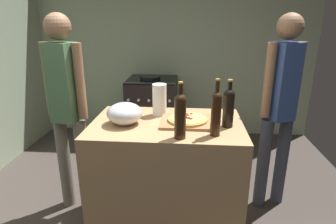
{
  "coord_description": "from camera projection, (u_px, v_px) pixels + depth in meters",
  "views": [
    {
      "loc": [
        0.38,
        -1.28,
        1.68
      ],
      "look_at": [
        0.21,
        0.8,
        0.98
      ],
      "focal_mm": 29.94,
      "sensor_mm": 36.0,
      "label": 1
    }
  ],
  "objects": [
    {
      "name": "counter",
      "position": [
        167.0,
        176.0,
        2.27
      ],
      "size": [
        1.14,
        0.75,
        0.93
      ],
      "primitive_type": "cube",
      "color": "tan",
      "rests_on": "ground_plane"
    },
    {
      "name": "pizza",
      "position": [
        188.0,
        119.0,
        2.1
      ],
      "size": [
        0.3,
        0.3,
        0.03
      ],
      "color": "tan",
      "rests_on": "cutting_board"
    },
    {
      "name": "mixing_bowl",
      "position": [
        125.0,
        113.0,
        2.07
      ],
      "size": [
        0.26,
        0.26,
        0.16
      ],
      "color": "#B2B2B7",
      "rests_on": "counter"
    },
    {
      "name": "cutting_board",
      "position": [
        188.0,
        122.0,
        2.11
      ],
      "size": [
        0.4,
        0.32,
        0.02
      ],
      "primitive_type": "cube",
      "color": "#9E7247",
      "rests_on": "counter"
    },
    {
      "name": "kitchen_wall_rear",
      "position": [
        165.0,
        47.0,
        4.06
      ],
      "size": [
        4.24,
        0.1,
        2.6
      ],
      "primitive_type": "cube",
      "color": "#99A889",
      "rests_on": "ground_plane"
    },
    {
      "name": "person_in_red",
      "position": [
        280.0,
        103.0,
        2.39
      ],
      "size": [
        0.34,
        0.26,
        1.73
      ],
      "color": "#383D4C",
      "rests_on": "ground_plane"
    },
    {
      "name": "wine_bottle_clear",
      "position": [
        180.0,
        114.0,
        1.79
      ],
      "size": [
        0.08,
        0.08,
        0.38
      ],
      "color": "#331E0F",
      "rests_on": "counter"
    },
    {
      "name": "wine_bottle_dark",
      "position": [
        229.0,
        106.0,
        1.99
      ],
      "size": [
        0.08,
        0.08,
        0.35
      ],
      "color": "black",
      "rests_on": "counter"
    },
    {
      "name": "stove",
      "position": [
        152.0,
        110.0,
        3.96
      ],
      "size": [
        0.67,
        0.64,
        0.94
      ],
      "color": "black",
      "rests_on": "ground_plane"
    },
    {
      "name": "wine_bottle_amber",
      "position": [
        216.0,
        112.0,
        1.84
      ],
      "size": [
        0.07,
        0.07,
        0.39
      ],
      "color": "#331E0F",
      "rests_on": "counter"
    },
    {
      "name": "ground_plane",
      "position": [
        154.0,
        179.0,
        3.1
      ],
      "size": [
        4.24,
        3.41,
        0.02
      ],
      "primitive_type": "cube",
      "color": "#3F3833"
    },
    {
      "name": "paper_towel_roll",
      "position": [
        159.0,
        100.0,
        2.26
      ],
      "size": [
        0.11,
        0.11,
        0.26
      ],
      "color": "white",
      "rests_on": "counter"
    },
    {
      "name": "person_in_stripes",
      "position": [
        67.0,
        104.0,
        2.34
      ],
      "size": [
        0.37,
        0.24,
        1.73
      ],
      "color": "slate",
      "rests_on": "ground_plane"
    }
  ]
}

